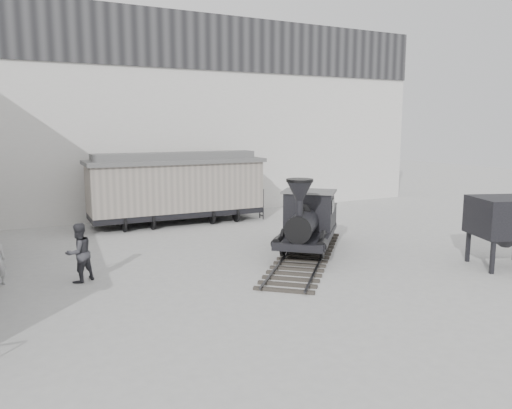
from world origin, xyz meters
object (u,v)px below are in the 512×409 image
boxcar (176,186)px  coal_hopper (507,222)px  visitor_b (79,253)px  locomotive (308,225)px

boxcar → coal_hopper: size_ratio=3.21×
visitor_b → coal_hopper: coal_hopper is taller
visitor_b → coal_hopper: bearing=131.2°
locomotive → boxcar: size_ratio=0.86×
locomotive → coal_hopper: (5.19, -4.80, 0.49)m
boxcar → visitor_b: bearing=-125.2°
coal_hopper → visitor_b: bearing=-179.7°
locomotive → visitor_b: (-8.49, 0.30, -0.18)m
boxcar → coal_hopper: boxcar is taller
locomotive → coal_hopper: locomotive is taller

